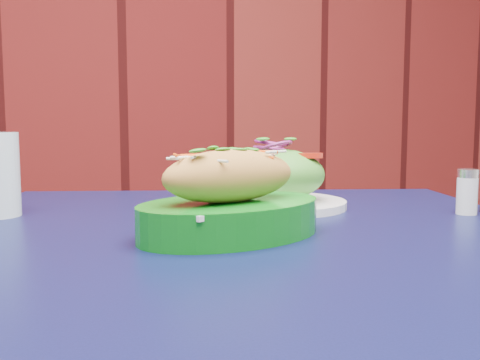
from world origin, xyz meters
name	(u,v)px	position (x,y,z in m)	size (l,w,h in m)	color
cafe_table	(240,298)	(0.35, 1.68, 0.66)	(1.00, 1.00, 0.75)	black
banh_mi_basket	(231,201)	(0.33, 1.65, 0.79)	(0.27, 0.22, 0.11)	#0B6F14
salad_plate	(277,180)	(0.47, 1.82, 0.79)	(0.22, 0.22, 0.11)	white
salt_shaker	(467,192)	(0.70, 1.67, 0.78)	(0.03, 0.03, 0.07)	white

